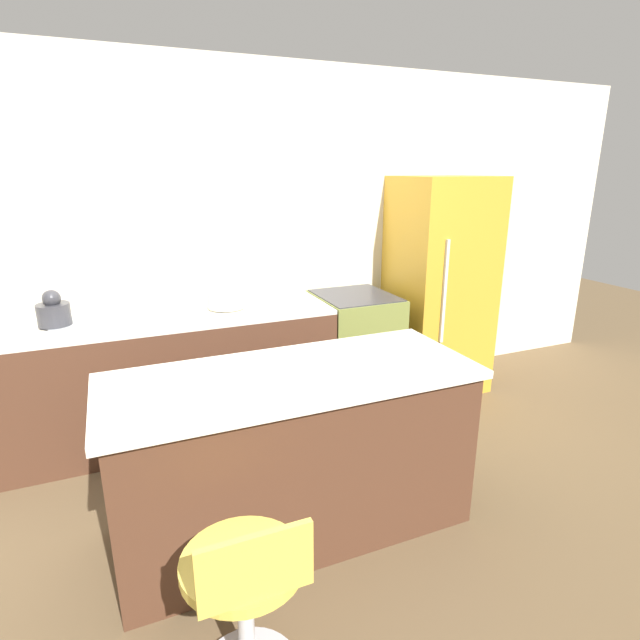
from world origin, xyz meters
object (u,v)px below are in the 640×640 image
object	(u,v)px
oven_range	(354,348)
kettle	(53,311)
refrigerator	(439,286)
mixing_bowl	(226,300)
stool_chair	(246,600)

from	to	relation	value
oven_range	kettle	xyz separation A→B (m)	(-2.11, 0.04, 0.54)
oven_range	refrigerator	size ratio (longest dim) A/B	0.50
refrigerator	oven_range	bearing A→B (deg)	179.44
refrigerator	mixing_bowl	xyz separation A→B (m)	(-1.79, 0.04, 0.05)
oven_range	refrigerator	bearing A→B (deg)	-0.56
oven_range	stool_chair	distance (m)	2.47
kettle	refrigerator	bearing A→B (deg)	-0.87
stool_chair	kettle	distance (m)	2.24
oven_range	refrigerator	distance (m)	0.90
oven_range	kettle	size ratio (longest dim) A/B	3.92
oven_range	kettle	bearing A→B (deg)	179.02
kettle	stool_chair	bearing A→B (deg)	-71.77
refrigerator	mixing_bowl	size ratio (longest dim) A/B	6.73
refrigerator	stool_chair	size ratio (longest dim) A/B	2.26
refrigerator	mixing_bowl	bearing A→B (deg)	178.60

